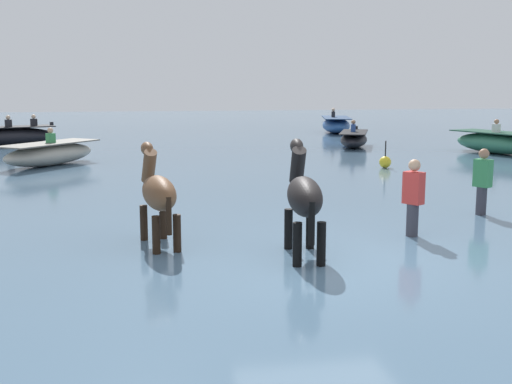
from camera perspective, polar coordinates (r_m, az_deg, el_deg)
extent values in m
plane|color=#666051|center=(9.59, 6.33, -7.87)|extent=(120.00, 120.00, 0.00)
cube|color=slate|center=(19.12, -2.55, 1.39)|extent=(90.00, 90.00, 0.33)
ellipsoid|color=brown|center=(10.18, -8.59, -0.08)|extent=(0.69, 1.40, 0.54)
cylinder|color=black|center=(10.74, -9.87, -3.55)|extent=(0.12, 0.12, 0.91)
cylinder|color=black|center=(10.80, -8.20, -3.42)|extent=(0.12, 0.12, 0.91)
cylinder|color=black|center=(9.85, -8.80, -4.71)|extent=(0.12, 0.12, 0.91)
cylinder|color=black|center=(9.92, -6.98, -4.56)|extent=(0.12, 0.12, 0.91)
cylinder|color=brown|center=(10.81, -9.44, 2.26)|extent=(0.29, 0.52, 0.61)
ellipsoid|color=brown|center=(10.91, -9.62, 3.80)|extent=(0.27, 0.49, 0.23)
cylinder|color=black|center=(9.62, -7.73, -2.12)|extent=(0.09, 0.09, 0.57)
ellipsoid|color=black|center=(9.43, 4.32, -0.38)|extent=(0.64, 1.46, 0.56)
cylinder|color=black|center=(10.04, 2.88, -4.19)|extent=(0.13, 0.13, 0.96)
cylinder|color=black|center=(10.08, 4.80, -4.15)|extent=(0.13, 0.13, 0.96)
cylinder|color=black|center=(9.09, 3.67, -5.66)|extent=(0.13, 0.13, 0.96)
cylinder|color=black|center=(9.14, 5.78, -5.60)|extent=(0.13, 0.13, 0.96)
cylinder|color=black|center=(10.10, 3.71, 2.32)|extent=(0.28, 0.54, 0.65)
ellipsoid|color=black|center=(10.20, 3.62, 4.07)|extent=(0.26, 0.50, 0.24)
cylinder|color=black|center=(8.83, 4.95, -2.78)|extent=(0.09, 0.09, 0.60)
ellipsoid|color=#28518E|center=(34.74, 7.10, 5.88)|extent=(2.35, 4.20, 0.79)
cube|color=navy|center=(34.71, 7.11, 6.56)|extent=(2.25, 4.03, 0.04)
cube|color=#232328|center=(34.69, 6.85, 6.84)|extent=(0.24, 0.30, 0.30)
sphere|color=beige|center=(34.68, 6.86, 7.24)|extent=(0.18, 0.18, 0.18)
ellipsoid|color=#B2AD9E|center=(21.48, -17.79, 3.18)|extent=(3.17, 3.63, 0.67)
cube|color=slate|center=(21.44, -17.83, 4.13)|extent=(3.05, 3.49, 0.04)
cube|color=#388E51|center=(21.38, -17.71, 4.57)|extent=(0.30, 0.32, 0.30)
sphere|color=tan|center=(21.36, -17.75, 5.22)|extent=(0.18, 0.18, 0.18)
ellipsoid|color=#337556|center=(25.56, 20.63, 4.05)|extent=(2.50, 4.00, 0.76)
cube|color=#1E4634|center=(25.53, 20.69, 4.94)|extent=(2.40, 3.84, 0.04)
cube|color=white|center=(25.41, 20.49, 5.32)|extent=(0.25, 0.30, 0.30)
sphere|color=#A37556|center=(25.40, 20.52, 5.86)|extent=(0.18, 0.18, 0.18)
ellipsoid|color=black|center=(26.81, 8.65, 4.59)|extent=(2.22, 3.38, 0.59)
cube|color=black|center=(26.78, 8.67, 5.26)|extent=(2.13, 3.24, 0.04)
cube|color=black|center=(28.31, 8.83, 5.62)|extent=(0.19, 0.17, 0.18)
cube|color=#3356A8|center=(26.77, 8.60, 5.62)|extent=(0.27, 0.31, 0.30)
sphere|color=#A37556|center=(26.76, 8.62, 6.14)|extent=(0.18, 0.18, 0.18)
ellipsoid|color=black|center=(29.00, -21.07, 4.60)|extent=(4.05, 2.73, 0.76)
cube|color=black|center=(28.97, -21.12, 5.38)|extent=(3.89, 2.62, 0.04)
cube|color=black|center=(29.41, -17.64, 5.76)|extent=(0.17, 0.19, 0.18)
cube|color=#232328|center=(28.80, -21.07, 5.70)|extent=(0.31, 0.27, 0.30)
sphere|color=beige|center=(28.79, -21.10, 6.18)|extent=(0.18, 0.18, 0.18)
cube|color=#232328|center=(29.16, -19.07, 5.86)|extent=(0.31, 0.27, 0.30)
sphere|color=beige|center=(29.15, -19.09, 6.33)|extent=(0.18, 0.18, 0.18)
cylinder|color=#383842|center=(11.18, 13.63, -3.24)|extent=(0.20, 0.20, 0.88)
cube|color=red|center=(11.05, 13.78, 0.36)|extent=(0.34, 0.38, 0.54)
sphere|color=tan|center=(10.99, 13.85, 2.31)|extent=(0.20, 0.20, 0.20)
cylinder|color=#383842|center=(13.40, 19.28, -1.42)|extent=(0.20, 0.20, 0.88)
cube|color=#388E51|center=(13.29, 19.44, 1.59)|extent=(0.33, 0.38, 0.54)
sphere|color=#A37556|center=(13.24, 19.53, 3.21)|extent=(0.20, 0.20, 0.20)
sphere|color=yellow|center=(20.16, 11.36, 2.61)|extent=(0.36, 0.36, 0.36)
cylinder|color=black|center=(20.11, 11.40, 3.79)|extent=(0.04, 0.04, 0.47)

